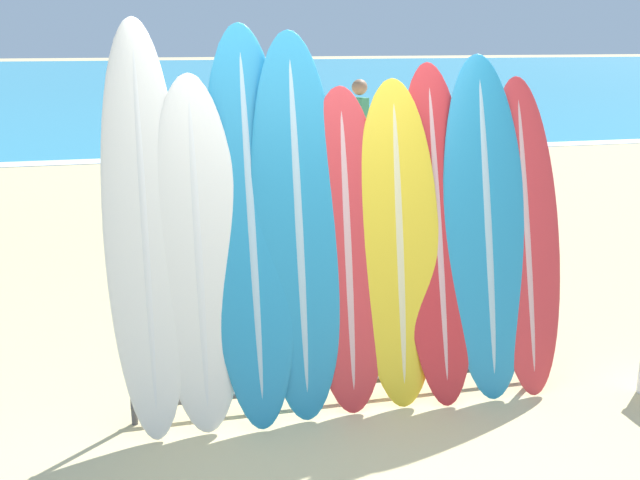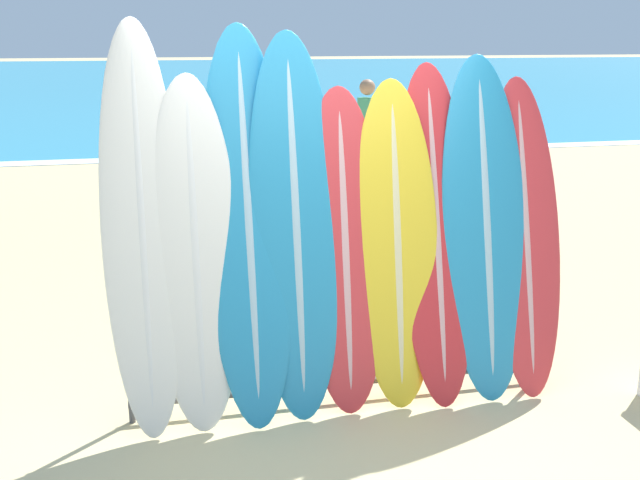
{
  "view_description": "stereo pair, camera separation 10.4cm",
  "coord_description": "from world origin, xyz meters",
  "px_view_note": "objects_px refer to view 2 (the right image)",
  "views": [
    {
      "loc": [
        -1.18,
        -3.88,
        2.37
      ],
      "look_at": [
        0.08,
        1.32,
        0.9
      ],
      "focal_mm": 42.0,
      "sensor_mm": 36.0,
      "label": 1
    },
    {
      "loc": [
        -1.08,
        -3.9,
        2.37
      ],
      "look_at": [
        0.08,
        1.32,
        0.9
      ],
      "focal_mm": 42.0,
      "sensor_mm": 36.0,
      "label": 2
    }
  ],
  "objects_px": {
    "surfboard_slot_0": "(142,229)",
    "surfboard_slot_3": "(295,227)",
    "surfboard_rack": "(347,333)",
    "surfboard_slot_8": "(525,237)",
    "surfboard_slot_2": "(248,225)",
    "surfboard_slot_1": "(195,254)",
    "surfboard_slot_6": "(436,235)",
    "person_mid_beach": "(367,133)",
    "surfboard_slot_4": "(345,252)",
    "surfboard_slot_5": "(396,246)",
    "surfboard_slot_7": "(485,228)",
    "person_near_water": "(274,156)"
  },
  "relations": [
    {
      "from": "surfboard_rack",
      "to": "surfboard_slot_6",
      "type": "relative_size",
      "value": 1.28
    },
    {
      "from": "surfboard_slot_4",
      "to": "surfboard_slot_6",
      "type": "distance_m",
      "value": 0.63
    },
    {
      "from": "surfboard_slot_5",
      "to": "surfboard_slot_1",
      "type": "bearing_deg",
      "value": 179.58
    },
    {
      "from": "surfboard_slot_0",
      "to": "surfboard_slot_2",
      "type": "relative_size",
      "value": 1.01
    },
    {
      "from": "surfboard_slot_2",
      "to": "surfboard_slot_0",
      "type": "bearing_deg",
      "value": -179.83
    },
    {
      "from": "surfboard_slot_0",
      "to": "surfboard_slot_3",
      "type": "xyz_separation_m",
      "value": [
        0.93,
        -0.02,
        -0.04
      ]
    },
    {
      "from": "surfboard_rack",
      "to": "person_mid_beach",
      "type": "xyz_separation_m",
      "value": [
        1.96,
        6.36,
        0.47
      ]
    },
    {
      "from": "surfboard_slot_1",
      "to": "person_mid_beach",
      "type": "height_order",
      "value": "surfboard_slot_1"
    },
    {
      "from": "surfboard_slot_1",
      "to": "surfboard_slot_5",
      "type": "height_order",
      "value": "surfboard_slot_1"
    },
    {
      "from": "surfboard_slot_8",
      "to": "person_near_water",
      "type": "relative_size",
      "value": 1.25
    },
    {
      "from": "surfboard_slot_1",
      "to": "person_mid_beach",
      "type": "xyz_separation_m",
      "value": [
        2.91,
        6.35,
        -0.13
      ]
    },
    {
      "from": "person_mid_beach",
      "to": "person_near_water",
      "type": "bearing_deg",
      "value": 108.11
    },
    {
      "from": "surfboard_slot_0",
      "to": "surfboard_slot_8",
      "type": "xyz_separation_m",
      "value": [
        2.51,
        -0.04,
        -0.19
      ]
    },
    {
      "from": "surfboard_slot_5",
      "to": "surfboard_slot_8",
      "type": "bearing_deg",
      "value": 1.11
    },
    {
      "from": "surfboard_slot_7",
      "to": "surfboard_slot_2",
      "type": "bearing_deg",
      "value": 178.73
    },
    {
      "from": "surfboard_slot_0",
      "to": "surfboard_slot_6",
      "type": "height_order",
      "value": "surfboard_slot_0"
    },
    {
      "from": "surfboard_slot_0",
      "to": "surfboard_slot_1",
      "type": "height_order",
      "value": "surfboard_slot_0"
    },
    {
      "from": "surfboard_slot_1",
      "to": "person_mid_beach",
      "type": "distance_m",
      "value": 6.98
    },
    {
      "from": "surfboard_slot_7",
      "to": "surfboard_slot_5",
      "type": "bearing_deg",
      "value": -177.85
    },
    {
      "from": "surfboard_slot_7",
      "to": "person_near_water",
      "type": "distance_m",
      "value": 4.68
    },
    {
      "from": "surfboard_slot_2",
      "to": "surfboard_slot_8",
      "type": "height_order",
      "value": "surfboard_slot_2"
    },
    {
      "from": "surfboard_slot_4",
      "to": "person_mid_beach",
      "type": "distance_m",
      "value": 6.65
    },
    {
      "from": "person_near_water",
      "to": "surfboard_slot_6",
      "type": "bearing_deg",
      "value": -145.81
    },
    {
      "from": "surfboard_slot_2",
      "to": "surfboard_slot_6",
      "type": "bearing_deg",
      "value": -1.1
    },
    {
      "from": "surfboard_rack",
      "to": "surfboard_slot_2",
      "type": "xyz_separation_m",
      "value": [
        -0.62,
        0.06,
        0.75
      ]
    },
    {
      "from": "surfboard_slot_3",
      "to": "person_near_water",
      "type": "xyz_separation_m",
      "value": [
        0.6,
        4.61,
        -0.29
      ]
    },
    {
      "from": "surfboard_slot_3",
      "to": "surfboard_slot_8",
      "type": "relative_size",
      "value": 1.14
    },
    {
      "from": "surfboard_slot_4",
      "to": "surfboard_slot_6",
      "type": "height_order",
      "value": "surfboard_slot_6"
    },
    {
      "from": "surfboard_slot_0",
      "to": "surfboard_slot_1",
      "type": "xyz_separation_m",
      "value": [
        0.31,
        -0.05,
        -0.16
      ]
    },
    {
      "from": "surfboard_rack",
      "to": "surfboard_slot_2",
      "type": "distance_m",
      "value": 0.98
    },
    {
      "from": "surfboard_rack",
      "to": "surfboard_slot_8",
      "type": "distance_m",
      "value": 1.37
    },
    {
      "from": "surfboard_rack",
      "to": "surfboard_slot_8",
      "type": "height_order",
      "value": "surfboard_slot_8"
    },
    {
      "from": "surfboard_slot_2",
      "to": "surfboard_rack",
      "type": "bearing_deg",
      "value": -5.85
    },
    {
      "from": "surfboard_slot_3",
      "to": "surfboard_slot_5",
      "type": "bearing_deg",
      "value": -2.94
    },
    {
      "from": "surfboard_slot_5",
      "to": "surfboard_slot_6",
      "type": "xyz_separation_m",
      "value": [
        0.28,
        0.03,
        0.05
      ]
    },
    {
      "from": "surfboard_rack",
      "to": "person_mid_beach",
      "type": "height_order",
      "value": "person_mid_beach"
    },
    {
      "from": "person_near_water",
      "to": "surfboard_slot_8",
      "type": "bearing_deg",
      "value": -138.16
    },
    {
      "from": "surfboard_slot_3",
      "to": "person_mid_beach",
      "type": "xyz_separation_m",
      "value": [
        2.28,
        6.32,
        -0.26
      ]
    },
    {
      "from": "surfboard_slot_6",
      "to": "person_near_water",
      "type": "xyz_separation_m",
      "value": [
        -0.34,
        4.61,
        -0.18
      ]
    },
    {
      "from": "surfboard_rack",
      "to": "surfboard_slot_5",
      "type": "height_order",
      "value": "surfboard_slot_5"
    },
    {
      "from": "surfboard_slot_0",
      "to": "person_near_water",
      "type": "xyz_separation_m",
      "value": [
        1.54,
        4.59,
        -0.32
      ]
    },
    {
      "from": "person_mid_beach",
      "to": "surfboard_slot_7",
      "type": "bearing_deg",
      "value": 143.6
    },
    {
      "from": "surfboard_slot_2",
      "to": "surfboard_slot_5",
      "type": "bearing_deg",
      "value": -3.5
    },
    {
      "from": "surfboard_slot_2",
      "to": "person_mid_beach",
      "type": "distance_m",
      "value": 6.81
    },
    {
      "from": "surfboard_slot_6",
      "to": "person_mid_beach",
      "type": "bearing_deg",
      "value": 77.99
    },
    {
      "from": "surfboard_slot_2",
      "to": "person_mid_beach",
      "type": "xyz_separation_m",
      "value": [
        2.58,
        6.3,
        -0.28
      ]
    },
    {
      "from": "surfboard_slot_7",
      "to": "person_mid_beach",
      "type": "relative_size",
      "value": 1.3
    },
    {
      "from": "surfboard_rack",
      "to": "person_near_water",
      "type": "xyz_separation_m",
      "value": [
        0.28,
        4.65,
        0.44
      ]
    },
    {
      "from": "surfboard_rack",
      "to": "person_near_water",
      "type": "bearing_deg",
      "value": 86.61
    },
    {
      "from": "surfboard_slot_4",
      "to": "surfboard_slot_8",
      "type": "relative_size",
      "value": 0.98
    }
  ]
}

